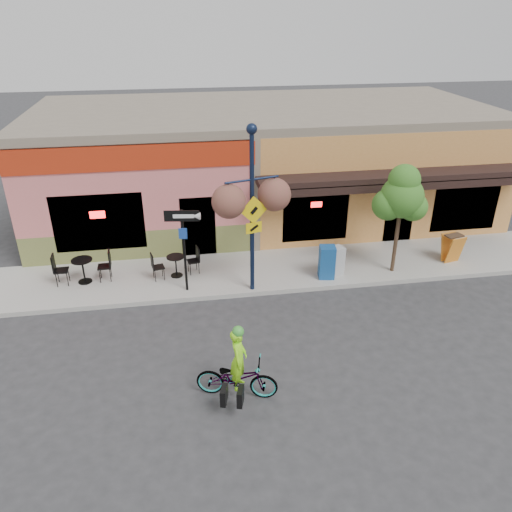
{
  "coord_description": "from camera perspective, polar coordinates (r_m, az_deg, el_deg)",
  "views": [
    {
      "loc": [
        -3.59,
        -12.63,
        8.09
      ],
      "look_at": [
        -1.44,
        0.5,
        1.4
      ],
      "focal_mm": 35.0,
      "sensor_mm": 36.0,
      "label": 1
    }
  ],
  "objects": [
    {
      "name": "ground",
      "position": [
        15.42,
        5.61,
        -5.09
      ],
      "size": [
        90.0,
        90.0,
        0.0
      ],
      "primitive_type": "plane",
      "color": "#2D2D30",
      "rests_on": "ground"
    },
    {
      "name": "sidewalk",
      "position": [
        17.07,
        3.97,
        -1.39
      ],
      "size": [
        24.0,
        3.0,
        0.15
      ],
      "primitive_type": "cube",
      "color": "#9E9B93",
      "rests_on": "ground"
    },
    {
      "name": "curb",
      "position": [
        15.84,
        5.13,
        -3.83
      ],
      "size": [
        24.0,
        0.12,
        0.15
      ],
      "primitive_type": "cube",
      "color": "#A8A59E",
      "rests_on": "ground"
    },
    {
      "name": "building",
      "position": [
        21.27,
        0.8,
        10.75
      ],
      "size": [
        18.2,
        8.2,
        4.5
      ],
      "primitive_type": null,
      "color": "#D26868",
      "rests_on": "ground"
    },
    {
      "name": "bicycle",
      "position": [
        11.72,
        -2.21,
        -13.74
      ],
      "size": [
        1.99,
        1.15,
        0.99
      ],
      "primitive_type": "imported",
      "rotation": [
        0.0,
        0.0,
        1.29
      ],
      "color": "maroon",
      "rests_on": "ground"
    },
    {
      "name": "cyclist_rider",
      "position": [
        11.55,
        -1.98,
        -12.68
      ],
      "size": [
        0.51,
        0.64,
        1.54
      ],
      "primitive_type": "imported",
      "rotation": [
        0.0,
        0.0,
        1.29
      ],
      "color": "#97FF1A",
      "rests_on": "ground"
    },
    {
      "name": "lamp_post",
      "position": [
        14.55,
        -0.46,
        5.03
      ],
      "size": [
        1.75,
        1.04,
        5.14
      ],
      "primitive_type": null,
      "rotation": [
        0.0,
        0.0,
        0.25
      ],
      "color": "#111B35",
      "rests_on": "sidewalk"
    },
    {
      "name": "one_way_sign",
      "position": [
        15.14,
        -8.18,
        0.54
      ],
      "size": [
        1.05,
        0.37,
        2.67
      ],
      "primitive_type": null,
      "rotation": [
        0.0,
        0.0,
        -0.14
      ],
      "color": "black",
      "rests_on": "sidewalk"
    },
    {
      "name": "cafe_set_left",
      "position": [
        16.72,
        -19.18,
        -1.25
      ],
      "size": [
        1.78,
        0.95,
        1.05
      ],
      "primitive_type": null,
      "rotation": [
        0.0,
        0.0,
        0.05
      ],
      "color": "black",
      "rests_on": "sidewalk"
    },
    {
      "name": "cafe_set_right",
      "position": [
        16.39,
        -9.15,
        -0.82
      ],
      "size": [
        1.67,
        1.09,
        0.92
      ],
      "primitive_type": null,
      "rotation": [
        0.0,
        0.0,
        0.22
      ],
      "color": "black",
      "rests_on": "sidewalk"
    },
    {
      "name": "newspaper_box_blue",
      "position": [
        16.22,
        8.1,
        -0.7
      ],
      "size": [
        0.55,
        0.5,
        1.1
      ],
      "primitive_type": null,
      "rotation": [
        0.0,
        0.0,
        -0.14
      ],
      "color": "#174B8C",
      "rests_on": "sidewalk"
    },
    {
      "name": "newspaper_box_grey",
      "position": [
        16.49,
        9.11,
        -0.55
      ],
      "size": [
        0.55,
        0.53,
        0.97
      ],
      "primitive_type": null,
      "rotation": [
        0.0,
        0.0,
        0.3
      ],
      "color": "#B0B0B0",
      "rests_on": "sidewalk"
    },
    {
      "name": "street_tree",
      "position": [
        16.57,
        16.01,
        4.04
      ],
      "size": [
        1.49,
        1.49,
        3.69
      ],
      "primitive_type": null,
      "rotation": [
        0.0,
        0.0,
        0.04
      ],
      "color": "#3D7A26",
      "rests_on": "sidewalk"
    },
    {
      "name": "sandwich_board",
      "position": [
        18.28,
        21.85,
        0.62
      ],
      "size": [
        0.68,
        0.56,
        0.99
      ],
      "primitive_type": null,
      "rotation": [
        0.0,
        0.0,
        0.22
      ],
      "color": "orange",
      "rests_on": "sidewalk"
    }
  ]
}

